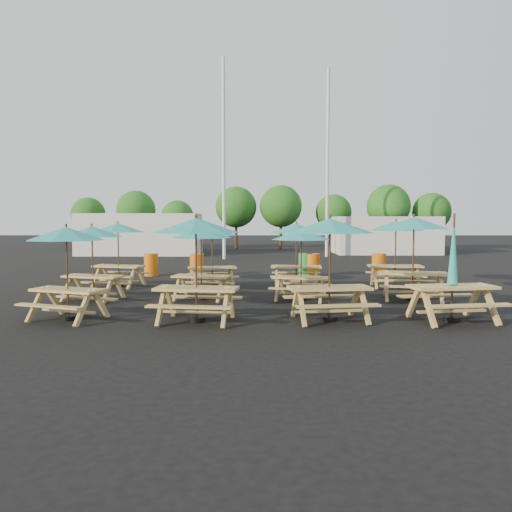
{
  "coord_description": "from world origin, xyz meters",
  "views": [
    {
      "loc": [
        0.09,
        -16.21,
        2.4
      ],
      "look_at": [
        0.0,
        1.5,
        1.1
      ],
      "focal_mm": 35.0,
      "sensor_mm": 36.0,
      "label": 1
    }
  ],
  "objects_px": {
    "picnic_unit_2": "(118,232)",
    "picnic_unit_5": "(212,235)",
    "picnic_unit_0": "(66,240)",
    "picnic_unit_4": "(201,238)",
    "waste_bin_0": "(151,265)",
    "picnic_unit_9": "(453,277)",
    "waste_bin_4": "(379,265)",
    "picnic_unit_3": "(196,232)",
    "waste_bin_2": "(305,265)",
    "waste_bin_1": "(197,265)",
    "waste_bin_3": "(313,265)",
    "picnic_unit_1": "(92,236)",
    "picnic_unit_8": "(296,232)",
    "picnic_unit_7": "(301,239)",
    "picnic_unit_11": "(396,230)",
    "picnic_unit_10": "(414,228)",
    "picnic_unit_6": "(330,232)"
  },
  "relations": [
    {
      "from": "picnic_unit_3",
      "to": "waste_bin_0",
      "type": "height_order",
      "value": "picnic_unit_3"
    },
    {
      "from": "picnic_unit_4",
      "to": "waste_bin_3",
      "type": "distance_m",
      "value": 7.46
    },
    {
      "from": "picnic_unit_0",
      "to": "picnic_unit_2",
      "type": "relative_size",
      "value": 1.02
    },
    {
      "from": "picnic_unit_3",
      "to": "waste_bin_4",
      "type": "xyz_separation_m",
      "value": [
        6.57,
        9.59,
        -1.63
      ]
    },
    {
      "from": "picnic_unit_6",
      "to": "picnic_unit_11",
      "type": "bearing_deg",
      "value": 53.31
    },
    {
      "from": "picnic_unit_2",
      "to": "picnic_unit_4",
      "type": "distance_m",
      "value": 4.35
    },
    {
      "from": "picnic_unit_6",
      "to": "waste_bin_1",
      "type": "relative_size",
      "value": 2.57
    },
    {
      "from": "picnic_unit_10",
      "to": "waste_bin_1",
      "type": "distance_m",
      "value": 9.61
    },
    {
      "from": "picnic_unit_5",
      "to": "picnic_unit_7",
      "type": "relative_size",
      "value": 0.99
    },
    {
      "from": "picnic_unit_7",
      "to": "waste_bin_0",
      "type": "xyz_separation_m",
      "value": [
        -5.85,
        6.43,
        -1.34
      ]
    },
    {
      "from": "picnic_unit_7",
      "to": "picnic_unit_11",
      "type": "height_order",
      "value": "picnic_unit_11"
    },
    {
      "from": "picnic_unit_9",
      "to": "waste_bin_4",
      "type": "distance_m",
      "value": 9.51
    },
    {
      "from": "waste_bin_0",
      "to": "waste_bin_3",
      "type": "height_order",
      "value": "same"
    },
    {
      "from": "waste_bin_2",
      "to": "picnic_unit_4",
      "type": "bearing_deg",
      "value": -120.53
    },
    {
      "from": "picnic_unit_8",
      "to": "waste_bin_1",
      "type": "relative_size",
      "value": 2.38
    },
    {
      "from": "picnic_unit_1",
      "to": "waste_bin_0",
      "type": "height_order",
      "value": "picnic_unit_1"
    },
    {
      "from": "picnic_unit_9",
      "to": "waste_bin_0",
      "type": "xyz_separation_m",
      "value": [
        -9.14,
        9.49,
        -0.57
      ]
    },
    {
      "from": "picnic_unit_6",
      "to": "picnic_unit_8",
      "type": "height_order",
      "value": "picnic_unit_6"
    },
    {
      "from": "picnic_unit_5",
      "to": "picnic_unit_10",
      "type": "bearing_deg",
      "value": -37.48
    },
    {
      "from": "picnic_unit_6",
      "to": "picnic_unit_10",
      "type": "bearing_deg",
      "value": 38.16
    },
    {
      "from": "picnic_unit_4",
      "to": "waste_bin_1",
      "type": "distance_m",
      "value": 6.31
    },
    {
      "from": "picnic_unit_2",
      "to": "waste_bin_4",
      "type": "relative_size",
      "value": 2.45
    },
    {
      "from": "picnic_unit_1",
      "to": "picnic_unit_5",
      "type": "bearing_deg",
      "value": 56.11
    },
    {
      "from": "picnic_unit_3",
      "to": "picnic_unit_6",
      "type": "distance_m",
      "value": 3.13
    },
    {
      "from": "picnic_unit_11",
      "to": "picnic_unit_5",
      "type": "bearing_deg",
      "value": -176.09
    },
    {
      "from": "picnic_unit_8",
      "to": "picnic_unit_5",
      "type": "bearing_deg",
      "value": -176.2
    },
    {
      "from": "picnic_unit_3",
      "to": "waste_bin_2",
      "type": "relative_size",
      "value": 2.58
    },
    {
      "from": "picnic_unit_3",
      "to": "picnic_unit_7",
      "type": "height_order",
      "value": "picnic_unit_3"
    },
    {
      "from": "waste_bin_1",
      "to": "waste_bin_2",
      "type": "relative_size",
      "value": 1.0
    },
    {
      "from": "picnic_unit_4",
      "to": "waste_bin_0",
      "type": "xyz_separation_m",
      "value": [
        -2.87,
        6.31,
        -1.39
      ]
    },
    {
      "from": "picnic_unit_11",
      "to": "waste_bin_0",
      "type": "height_order",
      "value": "picnic_unit_11"
    },
    {
      "from": "picnic_unit_9",
      "to": "waste_bin_1",
      "type": "height_order",
      "value": "picnic_unit_9"
    },
    {
      "from": "waste_bin_2",
      "to": "waste_bin_1",
      "type": "bearing_deg",
      "value": -177.52
    },
    {
      "from": "picnic_unit_2",
      "to": "picnic_unit_6",
      "type": "xyz_separation_m",
      "value": [
        6.67,
        -5.99,
        0.14
      ]
    },
    {
      "from": "waste_bin_2",
      "to": "waste_bin_4",
      "type": "height_order",
      "value": "same"
    },
    {
      "from": "picnic_unit_2",
      "to": "picnic_unit_3",
      "type": "height_order",
      "value": "picnic_unit_3"
    },
    {
      "from": "waste_bin_2",
      "to": "picnic_unit_5",
      "type": "bearing_deg",
      "value": -136.26
    },
    {
      "from": "picnic_unit_0",
      "to": "picnic_unit_8",
      "type": "relative_size",
      "value": 1.05
    },
    {
      "from": "picnic_unit_2",
      "to": "picnic_unit_5",
      "type": "height_order",
      "value": "picnic_unit_2"
    },
    {
      "from": "picnic_unit_9",
      "to": "picnic_unit_8",
      "type": "bearing_deg",
      "value": 109.24
    },
    {
      "from": "picnic_unit_3",
      "to": "picnic_unit_4",
      "type": "relative_size",
      "value": 1.13
    },
    {
      "from": "picnic_unit_9",
      "to": "waste_bin_4",
      "type": "xyz_separation_m",
      "value": [
        0.56,
        9.48,
        -0.57
      ]
    },
    {
      "from": "waste_bin_0",
      "to": "picnic_unit_11",
      "type": "bearing_deg",
      "value": -21.06
    },
    {
      "from": "picnic_unit_3",
      "to": "picnic_unit_9",
      "type": "bearing_deg",
      "value": 8.17
    },
    {
      "from": "picnic_unit_7",
      "to": "picnic_unit_10",
      "type": "relative_size",
      "value": 0.87
    },
    {
      "from": "picnic_unit_9",
      "to": "waste_bin_4",
      "type": "relative_size",
      "value": 2.67
    },
    {
      "from": "picnic_unit_9",
      "to": "picnic_unit_11",
      "type": "relative_size",
      "value": 1.08
    },
    {
      "from": "picnic_unit_2",
      "to": "waste_bin_0",
      "type": "relative_size",
      "value": 2.45
    },
    {
      "from": "picnic_unit_6",
      "to": "waste_bin_3",
      "type": "height_order",
      "value": "picnic_unit_6"
    },
    {
      "from": "waste_bin_3",
      "to": "waste_bin_4",
      "type": "height_order",
      "value": "same"
    }
  ]
}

